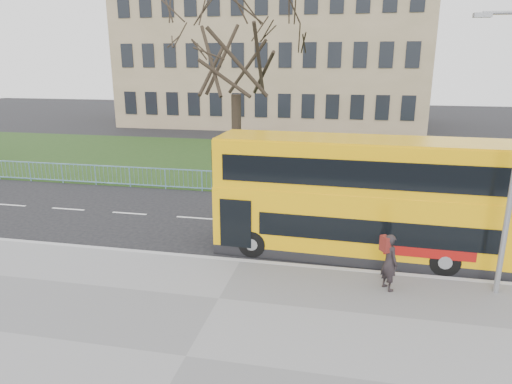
% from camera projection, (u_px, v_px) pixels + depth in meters
% --- Properties ---
extents(ground, '(120.00, 120.00, 0.00)m').
position_uv_depth(ground, '(251.00, 246.00, 16.50)').
color(ground, black).
rests_on(ground, ground).
extents(pavement, '(80.00, 10.50, 0.12)m').
position_uv_depth(pavement, '(186.00, 358.00, 10.13)').
color(pavement, slate).
rests_on(pavement, ground).
extents(kerb, '(80.00, 0.20, 0.14)m').
position_uv_depth(kerb, '(241.00, 262.00, 15.02)').
color(kerb, '#9B9C9E').
rests_on(kerb, ground).
extents(grass_verge, '(80.00, 15.40, 0.08)m').
position_uv_depth(grass_verge, '(297.00, 163.00, 29.95)').
color(grass_verge, '#1D3714').
rests_on(grass_verge, ground).
extents(guard_railing, '(40.00, 0.12, 1.10)m').
position_uv_depth(guard_railing, '(279.00, 185.00, 22.56)').
color(guard_railing, '#6C9BC0').
rests_on(guard_railing, ground).
extents(bare_tree, '(7.66, 7.66, 10.94)m').
position_uv_depth(bare_tree, '(236.00, 78.00, 24.98)').
color(bare_tree, black).
rests_on(bare_tree, grass_verge).
extents(civic_building, '(30.00, 15.00, 14.00)m').
position_uv_depth(civic_building, '(275.00, 56.00, 48.51)').
color(civic_building, '#816F52').
rests_on(civic_building, ground).
extents(yellow_bus, '(9.55, 2.58, 3.97)m').
position_uv_depth(yellow_bus, '(358.00, 195.00, 15.19)').
color(yellow_bus, '#E3A309').
rests_on(yellow_bus, ground).
extents(pedestrian, '(0.67, 0.73, 1.67)m').
position_uv_depth(pedestrian, '(389.00, 262.00, 12.89)').
color(pedestrian, black).
rests_on(pedestrian, pavement).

